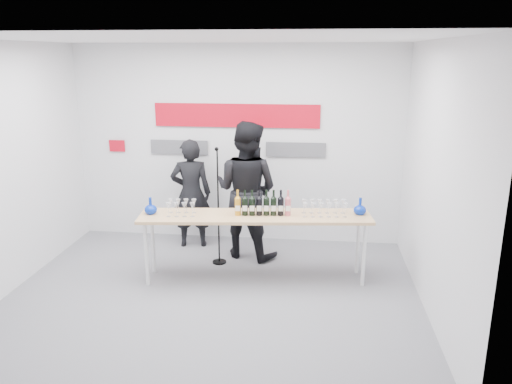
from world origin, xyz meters
TOP-DOWN VIEW (x-y plane):
  - ground at (0.00, 0.00)m, footprint 5.00×5.00m
  - back_wall at (0.00, 2.00)m, footprint 5.00×0.04m
  - signage at (-0.06, 1.97)m, footprint 3.38×0.02m
  - tasting_table at (0.46, 0.51)m, footprint 2.97×0.90m
  - wine_bottles at (0.56, 0.51)m, footprint 0.71×0.15m
  - decanter_left at (-0.87, 0.41)m, footprint 0.16×0.16m
  - decanter_right at (1.77, 0.69)m, footprint 0.16×0.16m
  - glasses_left at (-0.47, 0.41)m, footprint 0.38×0.26m
  - glasses_right at (1.32, 0.61)m, footprint 0.58×0.28m
  - presenter_left at (-0.64, 1.58)m, footprint 0.66×0.50m
  - presenter_right at (0.24, 1.30)m, footprint 1.15×1.02m
  - mic_stand at (-0.10, 0.96)m, footprint 0.19×0.19m

SIDE VIEW (x-z plane):
  - ground at x=0.00m, z-range 0.00..0.00m
  - mic_stand at x=-0.10m, z-range -0.32..1.33m
  - tasting_table at x=0.46m, z-range 0.37..1.25m
  - presenter_left at x=-0.64m, z-range 0.00..1.65m
  - glasses_left at x=-0.47m, z-range 0.88..1.06m
  - glasses_right at x=1.32m, z-range 0.88..1.06m
  - presenter_right at x=0.24m, z-range 0.00..1.96m
  - decanter_left at x=-0.87m, z-range 0.88..1.09m
  - decanter_right at x=1.77m, z-range 0.88..1.09m
  - wine_bottles at x=0.56m, z-range 0.88..1.21m
  - back_wall at x=0.00m, z-range 0.00..3.00m
  - signage at x=-0.06m, z-range 1.41..2.20m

